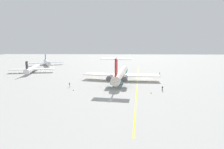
{
  "coord_description": "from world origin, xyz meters",
  "views": [
    {
      "loc": [
        -87.51,
        13.25,
        17.15
      ],
      "look_at": [
        -5.24,
        16.27,
        2.73
      ],
      "focal_mm": 29.01,
      "sensor_mm": 36.0,
      "label": 1
    }
  ],
  "objects_px": {
    "airliner_far_right": "(47,62)",
    "safety_cone_tail": "(73,90)",
    "safety_cone_wingtip": "(151,93)",
    "safety_cone_nose": "(99,73)",
    "airliner_mid_right": "(33,69)",
    "main_jetliner": "(120,74)",
    "ground_crew_near_nose": "(69,84)",
    "ground_crew_near_tail": "(160,73)",
    "ground_crew_portside": "(162,88)"
  },
  "relations": [
    {
      "from": "airliner_mid_right",
      "to": "safety_cone_nose",
      "type": "bearing_deg",
      "value": -102.56
    },
    {
      "from": "airliner_far_right",
      "to": "safety_cone_nose",
      "type": "xyz_separation_m",
      "value": [
        -35.24,
        -44.36,
        -2.05
      ]
    },
    {
      "from": "ground_crew_near_nose",
      "to": "airliner_far_right",
      "type": "bearing_deg",
      "value": -79.8
    },
    {
      "from": "airliner_mid_right",
      "to": "airliner_far_right",
      "type": "bearing_deg",
      "value": -2.42
    },
    {
      "from": "main_jetliner",
      "to": "safety_cone_nose",
      "type": "height_order",
      "value": "main_jetliner"
    },
    {
      "from": "safety_cone_nose",
      "to": "safety_cone_tail",
      "type": "height_order",
      "value": "same"
    },
    {
      "from": "airliner_far_right",
      "to": "main_jetliner",
      "type": "bearing_deg",
      "value": 17.8
    },
    {
      "from": "ground_crew_portside",
      "to": "airliner_far_right",
      "type": "bearing_deg",
      "value": 41.36
    },
    {
      "from": "airliner_mid_right",
      "to": "ground_crew_portside",
      "type": "bearing_deg",
      "value": -131.59
    },
    {
      "from": "airliner_mid_right",
      "to": "airliner_far_right",
      "type": "relative_size",
      "value": 1.02
    },
    {
      "from": "ground_crew_near_tail",
      "to": "ground_crew_portside",
      "type": "xyz_separation_m",
      "value": [
        -31.37,
        6.01,
        0.02
      ]
    },
    {
      "from": "airliner_far_right",
      "to": "safety_cone_wingtip",
      "type": "distance_m",
      "value": 102.4
    },
    {
      "from": "ground_crew_near_nose",
      "to": "safety_cone_tail",
      "type": "distance_m",
      "value": 6.07
    },
    {
      "from": "safety_cone_wingtip",
      "to": "main_jetliner",
      "type": "bearing_deg",
      "value": 26.3
    },
    {
      "from": "ground_crew_near_nose",
      "to": "safety_cone_wingtip",
      "type": "relative_size",
      "value": 3.31
    },
    {
      "from": "airliner_far_right",
      "to": "safety_cone_wingtip",
      "type": "height_order",
      "value": "airliner_far_right"
    },
    {
      "from": "airliner_mid_right",
      "to": "safety_cone_tail",
      "type": "xyz_separation_m",
      "value": [
        -40.41,
        -34.07,
        -1.96
      ]
    },
    {
      "from": "main_jetliner",
      "to": "ground_crew_near_tail",
      "type": "relative_size",
      "value": 22.23
    },
    {
      "from": "main_jetliner",
      "to": "ground_crew_near_tail",
      "type": "distance_m",
      "value": 25.69
    },
    {
      "from": "airliner_mid_right",
      "to": "ground_crew_portside",
      "type": "distance_m",
      "value": 77.26
    },
    {
      "from": "ground_crew_portside",
      "to": "safety_cone_nose",
      "type": "xyz_separation_m",
      "value": [
        38.29,
        27.17,
        -0.89
      ]
    },
    {
      "from": "ground_crew_portside",
      "to": "safety_cone_tail",
      "type": "bearing_deg",
      "value": 88.9
    },
    {
      "from": "ground_crew_portside",
      "to": "safety_cone_wingtip",
      "type": "distance_m",
      "value": 6.32
    },
    {
      "from": "ground_crew_near_tail",
      "to": "safety_cone_nose",
      "type": "xyz_separation_m",
      "value": [
        6.92,
        33.18,
        -0.86
      ]
    },
    {
      "from": "safety_cone_tail",
      "to": "ground_crew_near_nose",
      "type": "bearing_deg",
      "value": 28.37
    },
    {
      "from": "safety_cone_nose",
      "to": "airliner_mid_right",
      "type": "bearing_deg",
      "value": 88.35
    },
    {
      "from": "ground_crew_near_nose",
      "to": "safety_cone_wingtip",
      "type": "bearing_deg",
      "value": 147.18
    },
    {
      "from": "main_jetliner",
      "to": "safety_cone_nose",
      "type": "bearing_deg",
      "value": 36.48
    },
    {
      "from": "safety_cone_wingtip",
      "to": "safety_cone_tail",
      "type": "height_order",
      "value": "same"
    },
    {
      "from": "airliner_far_right",
      "to": "ground_crew_near_nose",
      "type": "relative_size",
      "value": 13.73
    },
    {
      "from": "safety_cone_wingtip",
      "to": "safety_cone_nose",
      "type": "bearing_deg",
      "value": 27.89
    },
    {
      "from": "airliner_mid_right",
      "to": "safety_cone_tail",
      "type": "bearing_deg",
      "value": -150.77
    },
    {
      "from": "ground_crew_near_tail",
      "to": "safety_cone_nose",
      "type": "height_order",
      "value": "ground_crew_near_tail"
    },
    {
      "from": "airliner_far_right",
      "to": "ground_crew_portside",
      "type": "relative_size",
      "value": 13.62
    },
    {
      "from": "safety_cone_wingtip",
      "to": "ground_crew_near_nose",
      "type": "bearing_deg",
      "value": 74.65
    },
    {
      "from": "ground_crew_near_nose",
      "to": "ground_crew_near_tail",
      "type": "height_order",
      "value": "ground_crew_near_nose"
    },
    {
      "from": "safety_cone_wingtip",
      "to": "ground_crew_near_tail",
      "type": "bearing_deg",
      "value": -16.88
    },
    {
      "from": "safety_cone_nose",
      "to": "safety_cone_wingtip",
      "type": "relative_size",
      "value": 1.0
    },
    {
      "from": "airliner_mid_right",
      "to": "ground_crew_near_nose",
      "type": "relative_size",
      "value": 13.94
    },
    {
      "from": "safety_cone_nose",
      "to": "safety_cone_tail",
      "type": "distance_m",
      "value": 39.62
    },
    {
      "from": "ground_crew_near_tail",
      "to": "airliner_far_right",
      "type": "bearing_deg",
      "value": -25.41
    },
    {
      "from": "ground_crew_near_nose",
      "to": "safety_cone_wingtip",
      "type": "distance_m",
      "value": 31.61
    },
    {
      "from": "main_jetliner",
      "to": "ground_crew_near_nose",
      "type": "distance_m",
      "value": 23.81
    },
    {
      "from": "airliner_mid_right",
      "to": "ground_crew_near_nose",
      "type": "xyz_separation_m",
      "value": [
        -35.13,
        -31.22,
        -1.09
      ]
    },
    {
      "from": "ground_crew_near_nose",
      "to": "ground_crew_portside",
      "type": "distance_m",
      "value": 35.48
    },
    {
      "from": "ground_crew_near_tail",
      "to": "safety_cone_tail",
      "type": "height_order",
      "value": "ground_crew_near_tail"
    },
    {
      "from": "airliner_far_right",
      "to": "safety_cone_tail",
      "type": "distance_m",
      "value": 84.21
    },
    {
      "from": "airliner_far_right",
      "to": "ground_crew_near_tail",
      "type": "xyz_separation_m",
      "value": [
        -42.16,
        -77.54,
        -1.18
      ]
    },
    {
      "from": "ground_crew_near_tail",
      "to": "safety_cone_tail",
      "type": "xyz_separation_m",
      "value": [
        -32.36,
        38.38,
        -0.86
      ]
    },
    {
      "from": "airliner_mid_right",
      "to": "safety_cone_tail",
      "type": "height_order",
      "value": "airliner_mid_right"
    }
  ]
}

